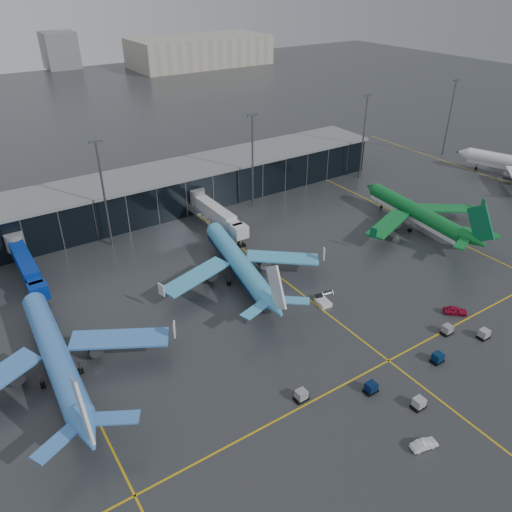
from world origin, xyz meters
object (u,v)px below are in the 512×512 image
airliner_arkefly (51,340)px  service_van_white (424,444)px  service_van_red (455,310)px  airliner_aer_lingus (417,203)px  mobile_airstair (323,301)px  airliner_klm_near (238,251)px  baggage_carts (413,366)px

airliner_arkefly → service_van_white: 57.54m
airliner_arkefly → service_van_red: (67.32, -25.36, -5.96)m
airliner_aer_lingus → mobile_airstair: (-41.13, -13.56, -5.71)m
airliner_arkefly → mobile_airstair: (48.36, -9.09, -5.94)m
airliner_klm_near → airliner_aer_lingus: (50.00, -3.86, 0.08)m
airliner_aer_lingus → service_van_red: airliner_aer_lingus is taller
airliner_klm_near → service_van_red: (27.84, -33.69, -5.65)m
service_van_white → mobile_airstair: bearing=-4.1°
airliner_aer_lingus → service_van_white: bearing=-131.3°
airliner_arkefly → airliner_aer_lingus: (89.48, 4.47, -0.23)m
airliner_klm_near → service_van_red: 44.07m
baggage_carts → airliner_klm_near: bearing=103.0°
airliner_klm_near → airliner_aer_lingus: airliner_aer_lingus is taller
airliner_klm_near → airliner_arkefly: bearing=-157.4°
service_van_red → service_van_white: (-29.34, -17.44, -0.10)m
airliner_klm_near → mobile_airstair: bearing=-52.4°
airliner_klm_near → service_van_red: size_ratio=9.43×
service_van_white → airliner_klm_near: bearing=11.3°
airliner_arkefly → mobile_airstair: size_ratio=12.64×
service_van_red → airliner_klm_near: bearing=81.3°
airliner_aer_lingus → service_van_white: size_ratio=10.71×
airliner_klm_near → baggage_carts: bearing=-66.3°
airliner_klm_near → mobile_airstair: airliner_klm_near is taller
airliner_klm_near → baggage_carts: (9.20, -39.77, -5.65)m
airliner_arkefly → baggage_carts: (48.69, -31.43, -5.95)m
airliner_klm_near → baggage_carts: size_ratio=1.09×
baggage_carts → service_van_white: baggage_carts is taller
airliner_klm_near → baggage_carts: airliner_klm_near is taller
baggage_carts → service_van_red: size_ratio=8.69×
airliner_arkefly → airliner_klm_near: 40.36m
baggage_carts → service_van_white: (-10.70, -11.37, -0.11)m
airliner_arkefly → airliner_klm_near: airliner_arkefly is taller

